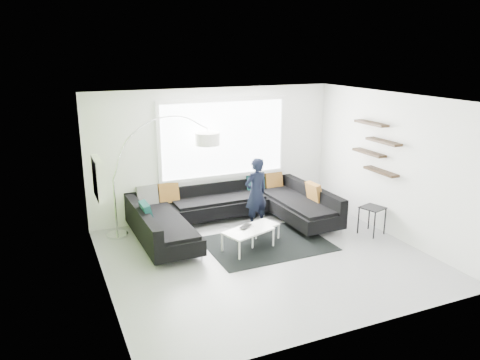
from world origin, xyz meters
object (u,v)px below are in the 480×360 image
sectional_sofa (233,213)px  arc_lamp (113,179)px  coffee_table (254,236)px  laptop (248,227)px  person (256,193)px  side_table (372,221)px

sectional_sofa → arc_lamp: (-2.23, 0.61, 0.80)m
coffee_table → laptop: laptop is taller
arc_lamp → person: size_ratio=1.59×
sectional_sofa → person: size_ratio=2.69×
arc_lamp → side_table: 5.14m
side_table → person: bearing=146.8°
sectional_sofa → person: 0.62m
side_table → person: (-1.96, 1.28, 0.45)m
sectional_sofa → coffee_table: size_ratio=3.42×
person → sectional_sofa: bearing=-16.2°
person → laptop: bearing=44.1°
sectional_sofa → arc_lamp: bearing=163.5°
sectional_sofa → side_table: bearing=-29.4°
coffee_table → arc_lamp: (-2.29, 1.48, 0.98)m
coffee_table → side_table: size_ratio=2.05×
coffee_table → laptop: bearing=170.7°
sectional_sofa → side_table: sectional_sofa is taller
arc_lamp → side_table: size_ratio=4.15×
person → laptop: person is taller
side_table → laptop: bearing=170.5°
laptop → side_table: bearing=-48.4°
arc_lamp → laptop: size_ratio=6.10×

